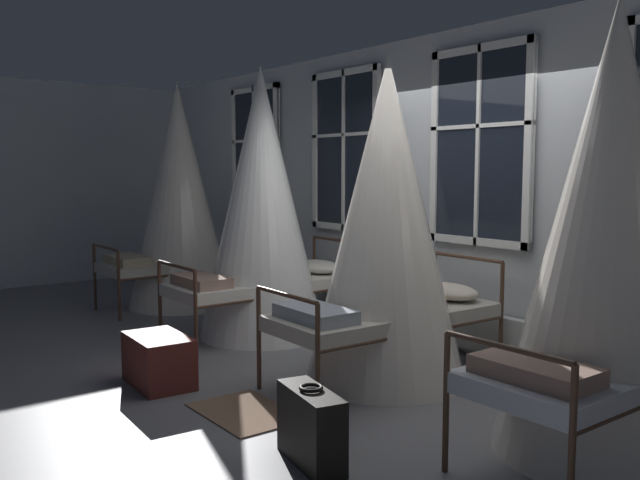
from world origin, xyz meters
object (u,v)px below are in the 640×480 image
object	(u,v)px
cot_second	(262,206)
cot_third	(386,226)
cot_first	(180,199)
travel_trunk	(159,360)
cot_fourth	(610,236)
suitcase_dark	(311,427)

from	to	relation	value
cot_second	cot_third	xyz separation A→B (m)	(1.89, -0.01, -0.08)
cot_second	cot_third	bearing A→B (deg)	-90.26
cot_first	cot_second	size ratio (longest dim) A/B	1.01
cot_second	travel_trunk	distance (m)	2.13
cot_second	cot_first	bearing A→B (deg)	89.97
cot_second	cot_fourth	world-z (taller)	cot_second
cot_fourth	travel_trunk	xyz separation A→B (m)	(-2.84, -1.62, -1.12)
cot_first	cot_fourth	xyz separation A→B (m)	(5.69, 0.07, -0.03)
cot_second	cot_fourth	xyz separation A→B (m)	(3.75, 0.07, -0.02)
cot_first	cot_second	xyz separation A→B (m)	(1.93, -0.00, -0.02)
cot_third	suitcase_dark	bearing A→B (deg)	-145.78
cot_second	travel_trunk	xyz separation A→B (m)	(0.91, -1.55, -1.14)
travel_trunk	cot_second	bearing A→B (deg)	120.52
cot_second	cot_third	distance (m)	1.89
cot_first	cot_third	distance (m)	3.83
suitcase_dark	travel_trunk	size ratio (longest dim) A/B	0.92
cot_first	suitcase_dark	bearing A→B (deg)	-107.41
travel_trunk	suitcase_dark	bearing A→B (deg)	3.27
cot_third	cot_fourth	world-z (taller)	cot_fourth
cot_second	suitcase_dark	bearing A→B (deg)	-117.00
cot_second	cot_fourth	bearing A→B (deg)	-88.89
cot_third	travel_trunk	bearing A→B (deg)	148.79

